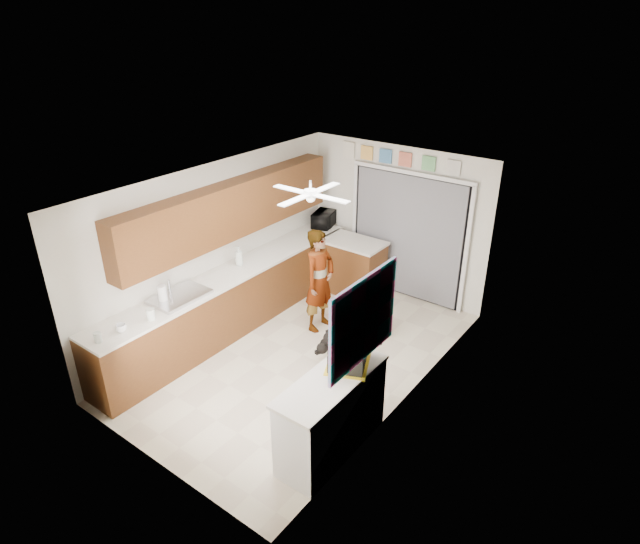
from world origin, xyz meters
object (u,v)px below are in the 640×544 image
Objects in this scene: soap_bottle at (239,256)px; dog at (341,339)px; paper_towel_roll at (163,294)px; cardboard_box at (309,424)px; microwave at (324,219)px; suitcase at (349,354)px; cup at (121,328)px; navy_crate at (308,426)px; man at (320,280)px.

soap_bottle reaches higher than dog.
soap_bottle reaches higher than paper_towel_roll.
soap_bottle is at bearing 90.60° from paper_towel_roll.
dog reaches higher than cardboard_box.
microwave reaches higher than suitcase.
cup is 0.41× the size of navy_crate.
paper_towel_roll reaches higher than cardboard_box.
paper_towel_roll is 0.42× the size of dog.
navy_crate is at bearing -30.36° from soap_bottle.
cardboard_box is at bearing 90.00° from navy_crate.
soap_bottle is 2.90m from cardboard_box.
man is (-1.27, 1.90, 0.67)m from cardboard_box.
dog is (-0.60, 1.51, 0.11)m from cardboard_box.
microwave reaches higher than paper_towel_roll.
suitcase is at bearing -35.30° from dog.
dog is (1.75, 1.57, -0.83)m from paper_towel_roll.
suitcase is 1.03m from cardboard_box.
cardboard_box is (-0.32, -0.30, -0.93)m from suitcase.
cup is at bearing -159.89° from cardboard_box.
microwave is 4.06m from suitcase.
suitcase is at bearing 23.77° from cup.
paper_towel_roll is at bearing 102.22° from cup.
soap_bottle is 2.89m from suitcase.
dog is at bearing -154.48° from microwave.
cardboard_box is (2.29, -3.41, -0.95)m from microwave.
cardboard_box is 2.38m from man.
microwave is at bearing 91.38° from cup.
dog is at bearing 4.74° from soap_bottle.
paper_towel_roll is 0.16× the size of man.
man is at bearing 167.35° from dog.
cardboard_box is 0.03m from navy_crate.
man reaches higher than suitcase.
microwave is at bearing 123.79° from navy_crate.
navy_crate is at bearing -90.00° from cardboard_box.
cardboard_box is 0.65× the size of dog.
dog is at bearing 103.08° from suitcase.
paper_towel_roll is 2.70m from suitcase.
dog is (1.69, -1.89, -0.84)m from microwave.
soap_bottle is 0.78× the size of cardboard_box.
microwave is 0.96× the size of suitcase.
cup is at bearing 179.69° from suitcase.
suitcase reaches higher than cardboard_box.
soap_bottle is at bearing 149.97° from cardboard_box.
paper_towel_roll is at bearing 151.02° from man.
man is (1.08, 1.96, -0.27)m from paper_towel_roll.
dog is (-0.92, 1.21, -0.81)m from suitcase.
paper_towel_roll is 0.65× the size of cardboard_box.
suitcase is 1.29× the size of cardboard_box.
soap_bottle is at bearing 94.65° from cup.
cardboard_box is at bearing -50.91° from dog.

